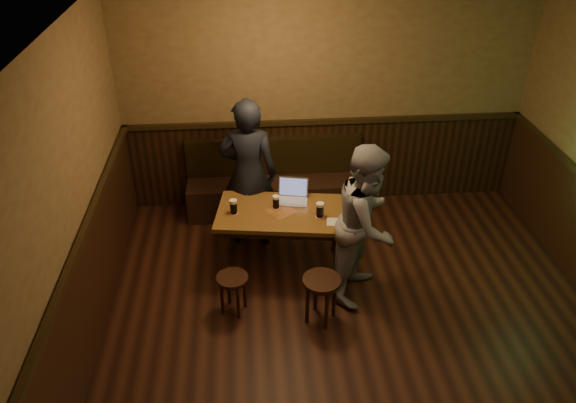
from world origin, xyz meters
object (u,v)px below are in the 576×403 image
(stool_left, at_px, (233,284))
(stool_right, at_px, (321,287))
(pint_left, at_px, (233,207))
(person_suit, at_px, (248,174))
(bench, at_px, (275,189))
(laptop, at_px, (293,195))
(pint_mid, at_px, (276,202))
(pub_table, at_px, (281,219))
(person_grey, at_px, (367,223))
(pint_right, at_px, (320,210))

(stool_left, bearing_deg, stool_right, -12.84)
(pint_left, distance_m, person_suit, 0.56)
(bench, height_order, laptop, laptop)
(pint_mid, distance_m, laptop, 0.25)
(pint_left, bearing_deg, pub_table, 0.08)
(stool_left, relative_size, person_grey, 0.26)
(pint_right, bearing_deg, pub_table, 160.29)
(laptop, distance_m, person_suit, 0.57)
(pub_table, xyz_separation_m, pint_right, (0.39, -0.14, 0.18))
(stool_right, relative_size, pint_left, 3.08)
(pint_right, bearing_deg, stool_right, -95.42)
(stool_left, height_order, person_grey, person_grey)
(pint_mid, relative_size, pint_right, 0.89)
(pub_table, xyz_separation_m, person_suit, (-0.33, 0.53, 0.27))
(stool_left, relative_size, pint_mid, 2.89)
(pint_left, distance_m, pint_mid, 0.46)
(pint_right, height_order, person_grey, person_grey)
(pint_mid, bearing_deg, pint_right, -25.39)
(bench, xyz_separation_m, person_grey, (0.82, -1.64, 0.53))
(pint_left, bearing_deg, pint_mid, 8.84)
(person_grey, bearing_deg, pint_mid, 87.85)
(pint_right, bearing_deg, stool_left, -149.33)
(bench, height_order, stool_right, bench)
(pub_table, distance_m, stool_left, 0.92)
(pint_left, distance_m, laptop, 0.68)
(bench, xyz_separation_m, pint_right, (0.39, -1.32, 0.50))
(stool_right, height_order, person_grey, person_grey)
(pub_table, distance_m, pint_left, 0.53)
(bench, distance_m, pint_right, 1.46)
(bench, relative_size, laptop, 5.87)
(pub_table, bearing_deg, pint_right, -11.58)
(pub_table, xyz_separation_m, pint_left, (-0.50, -0.00, 0.18))
(pub_table, height_order, pint_mid, pint_mid)
(bench, relative_size, person_grey, 1.31)
(bench, height_order, person_grey, person_grey)
(pint_mid, distance_m, pint_right, 0.49)
(pint_left, height_order, pint_right, pint_right)
(pub_table, distance_m, stool_right, 0.97)
(bench, relative_size, pint_mid, 14.77)
(stool_left, bearing_deg, person_suit, 80.58)
(bench, distance_m, pint_mid, 1.21)
(pint_right, relative_size, laptop, 0.45)
(laptop, bearing_deg, pint_mid, -128.24)
(pint_left, relative_size, person_grey, 0.10)
(stool_right, bearing_deg, laptop, 99.30)
(stool_right, distance_m, person_suit, 1.64)
(pub_table, height_order, pint_left, pint_left)
(bench, distance_m, person_suit, 0.93)
(pint_mid, bearing_deg, laptop, 39.59)
(stool_right, bearing_deg, pint_mid, 111.34)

